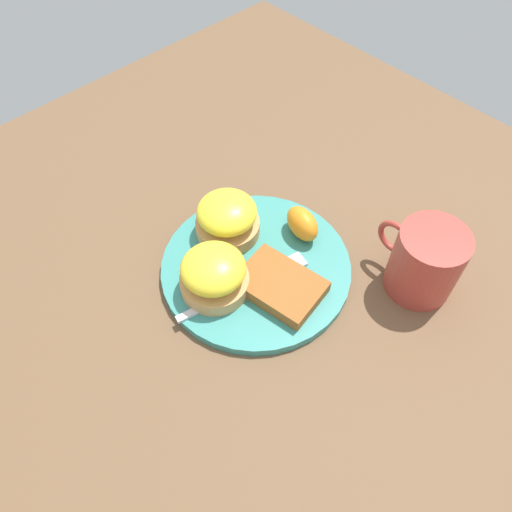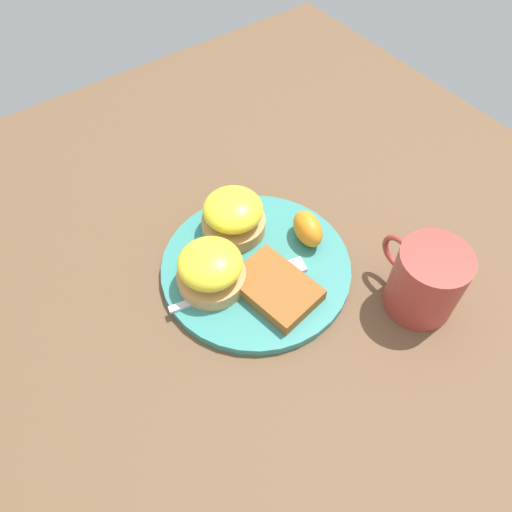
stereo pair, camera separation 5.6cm
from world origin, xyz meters
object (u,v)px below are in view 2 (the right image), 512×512
object	(u,v)px
orange_wedge	(308,229)
sandwich_benedict_right	(211,269)
hashbrown_patty	(276,288)
cup	(426,280)
sandwich_benedict_left	(233,215)
fork	(248,283)

from	to	relation	value
orange_wedge	sandwich_benedict_right	bearing A→B (deg)	84.00
hashbrown_patty	cup	xyz separation A→B (m)	(-0.12, -0.15, 0.03)
sandwich_benedict_left	cup	xyz separation A→B (m)	(-0.24, -0.13, 0.01)
sandwich_benedict_left	hashbrown_patty	distance (m)	0.13
hashbrown_patty	orange_wedge	bearing A→B (deg)	-63.03
cup	hashbrown_patty	bearing A→B (deg)	52.13
cup	sandwich_benedict_right	bearing A→B (deg)	49.46
hashbrown_patty	cup	world-z (taller)	cup
fork	cup	bearing A→B (deg)	-130.81
sandwich_benedict_right	cup	world-z (taller)	cup
sandwich_benedict_left	fork	bearing A→B (deg)	156.76
orange_wedge	cup	distance (m)	0.17
hashbrown_patty	cup	bearing A→B (deg)	-127.87
sandwich_benedict_left	sandwich_benedict_right	xyz separation A→B (m)	(-0.06, 0.08, 0.00)
hashbrown_patty	fork	xyz separation A→B (m)	(0.03, 0.02, -0.01)
sandwich_benedict_right	orange_wedge	size ratio (longest dim) A/B	1.55
sandwich_benedict_right	orange_wedge	distance (m)	0.15
fork	cup	xyz separation A→B (m)	(-0.15, -0.17, 0.04)
hashbrown_patty	cup	distance (m)	0.19
orange_wedge	hashbrown_patty	bearing A→B (deg)	116.97
sandwich_benedict_left	orange_wedge	bearing A→B (deg)	-135.30
sandwich_benedict_left	orange_wedge	xyz separation A→B (m)	(-0.08, -0.08, -0.01)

